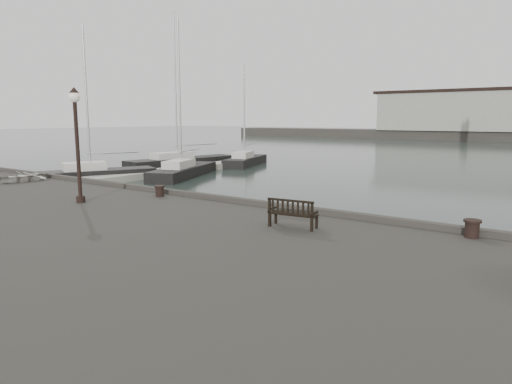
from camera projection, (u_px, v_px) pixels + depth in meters
ground at (295, 255)px, 15.46m from camera, size 400.00×400.00×0.00m
pontoon at (138, 175)px, 34.96m from camera, size 2.00×24.00×0.50m
breakwater at (512, 120)px, 91.15m from camera, size 140.00×9.50×12.20m
bench at (293, 219)px, 12.66m from camera, size 1.42×0.64×0.79m
bollard_left at (160, 191)px, 17.75m from camera, size 0.53×0.53×0.42m
bollard_right at (472, 229)px, 11.59m from camera, size 0.56×0.56×0.46m
lamp_post at (76, 129)px, 16.10m from camera, size 0.41×0.41×4.09m
dinghy at (21, 176)px, 21.98m from camera, size 1.79×2.41×0.48m
yacht_a at (97, 177)px, 34.00m from camera, size 5.55×8.64×11.75m
yacht_b at (183, 163)px, 44.29m from camera, size 4.49×11.80×15.03m
yacht_c at (184, 173)px, 36.22m from camera, size 5.54×9.42×12.52m
yacht_d at (246, 163)px, 45.05m from camera, size 4.62×8.21×10.24m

